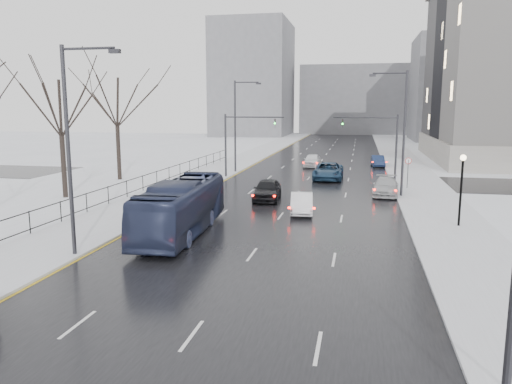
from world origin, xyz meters
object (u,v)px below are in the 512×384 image
Objects in this scene: mast_signal_right at (385,140)px; no_uturn_sign at (408,164)px; sedan_center_near at (267,190)px; sedan_right_distant at (378,161)px; streetlight_l_far at (237,122)px; bus at (182,207)px; tree_park_d at (66,199)px; streetlight_r_mid at (401,127)px; sedan_center_far at (312,160)px; streetlight_l_near at (72,141)px; sedan_right_cross at (328,171)px; lamppost_r_mid at (462,180)px; sedan_right_far at (386,186)px; mast_signal_left at (236,138)px; sedan_right_near at (302,203)px; tree_park_e at (120,180)px.

mast_signal_right is 4.77m from no_uturn_sign.
sedan_center_near is 1.19× the size of sedan_right_distant.
streetlight_l_far is 19.41m from no_uturn_sign.
bus is 2.26× the size of sedan_center_near.
tree_park_d is 27.24m from streetlight_r_mid.
sedan_center_near reaches higher than sedan_center_far.
streetlight_l_near is 1.65× the size of sedan_right_cross.
sedan_right_distant is at bearing 96.71° from no_uturn_sign.
sedan_center_near is at bearing 153.59° from lamppost_r_mid.
sedan_right_far is at bearing -66.06° from sedan_center_far.
mast_signal_left is 1.07× the size of sedan_right_cross.
streetlight_l_near reaches higher than lamppost_r_mid.
lamppost_r_mid is 18.41m from mast_signal_right.
sedan_center_near is at bearing -92.47° from sedan_center_far.
sedan_center_far is at bearing 123.22° from no_uturn_sign.
streetlight_l_far is at bearing 155.27° from no_uturn_sign.
streetlight_r_mid is at bearing -27.31° from mast_signal_left.
streetlight_r_mid is 2.13× the size of sedan_center_far.
mast_signal_right is (15.49, 28.00, -1.51)m from streetlight_l_near.
tree_park_d is 1.14× the size of bus.
bus is 2.63× the size of sedan_right_near.
streetlight_l_near is 18.20m from sedan_center_near.
sedan_right_far is at bearing 14.77° from tree_park_d.
tree_park_d is 16.09m from sedan_center_near.
tree_park_e is 22.79m from sedan_right_near.
sedan_center_far is at bearing -169.09° from sedan_right_distant.
sedan_center_near is (-11.12, -7.58, -1.43)m from no_uturn_sign.
streetlight_r_mid is at bearing -104.48° from no_uturn_sign.
mast_signal_right reaches higher than sedan_right_far.
sedan_center_far is (7.61, 6.91, -4.78)m from streetlight_l_far.
sedan_right_near is (19.06, -1.84, 0.73)m from tree_park_d.
tree_park_e is 23.10m from bus.
no_uturn_sign is at bearing 54.11° from streetlight_l_near.
bus is 37.72m from sedan_right_distant.
tree_park_e is 3.22× the size of sedan_right_near.
sedan_center_far is at bearing 114.78° from streetlight_r_mid.
sedan_right_far is (9.12, 4.17, -0.10)m from sedan_center_near.
tree_park_d is 4.63× the size of no_uturn_sign.
lamppost_r_mid is (2.83, -10.00, -2.67)m from streetlight_r_mid.
bus is (-15.80, -4.75, -1.37)m from lamppost_r_mid.
sedan_right_cross is 13.36m from sedan_right_distant.
mast_signal_left reaches higher than sedan_right_near.
sedan_right_distant is (25.00, 27.00, 0.71)m from tree_park_d.
tree_park_e is 2.22× the size of sedan_right_cross.
sedan_right_near is at bearing 45.28° from bus.
streetlight_r_mid is at bearing 42.17° from sedan_right_near.
sedan_right_far is at bearing 53.26° from streetlight_l_near.
streetlight_l_far is 3.70× the size of no_uturn_sign.
sedan_center_near is 10.03m from sedan_right_far.
no_uturn_sign is at bearing 30.33° from sedan_center_near.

